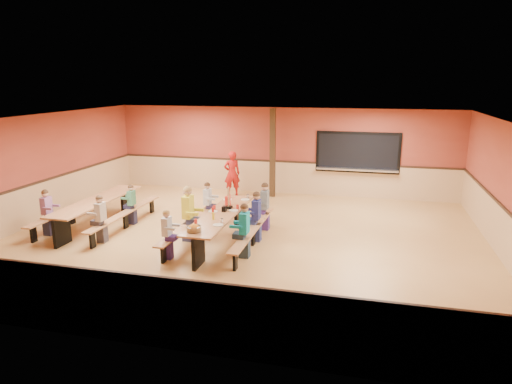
# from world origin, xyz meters

# --- Properties ---
(ground) EXTENTS (12.00, 12.00, 0.00)m
(ground) POSITION_xyz_m (0.00, 0.00, 0.00)
(ground) COLOR #A2723D
(ground) RESTS_ON ground
(room_envelope) EXTENTS (12.04, 10.04, 3.02)m
(room_envelope) POSITION_xyz_m (0.00, 0.00, 0.69)
(room_envelope) COLOR brown
(room_envelope) RESTS_ON ground
(kitchen_pass_through) EXTENTS (2.78, 0.28, 1.38)m
(kitchen_pass_through) POSITION_xyz_m (2.60, 4.96, 1.49)
(kitchen_pass_through) COLOR black
(kitchen_pass_through) RESTS_ON ground
(structural_post) EXTENTS (0.18, 0.18, 3.00)m
(structural_post) POSITION_xyz_m (-0.20, 4.40, 1.50)
(structural_post) COLOR black
(structural_post) RESTS_ON ground
(cafeteria_table_main) EXTENTS (1.91, 3.70, 0.74)m
(cafeteria_table_main) POSITION_xyz_m (-0.47, -0.39, 0.53)
(cafeteria_table_main) COLOR #A66D42
(cafeteria_table_main) RESTS_ON ground
(cafeteria_table_second) EXTENTS (1.91, 3.70, 0.74)m
(cafeteria_table_second) POSITION_xyz_m (-4.16, 0.03, 0.53)
(cafeteria_table_second) COLOR #A66D42
(cafeteria_table_second) RESTS_ON ground
(seated_child_white_left) EXTENTS (0.33, 0.27, 1.13)m
(seated_child_white_left) POSITION_xyz_m (-1.30, -1.70, 0.56)
(seated_child_white_left) COLOR silver
(seated_child_white_left) RESTS_ON ground
(seated_adult_yellow) EXTENTS (0.45, 0.37, 1.37)m
(seated_adult_yellow) POSITION_xyz_m (-1.30, -0.46, 0.69)
(seated_adult_yellow) COLOR yellow
(seated_adult_yellow) RESTS_ON ground
(seated_child_grey_left) EXTENTS (0.35, 0.29, 1.17)m
(seated_child_grey_left) POSITION_xyz_m (-1.30, 0.93, 0.58)
(seated_child_grey_left) COLOR silver
(seated_child_grey_left) RESTS_ON ground
(seated_child_teal_right) EXTENTS (0.38, 0.31, 1.24)m
(seated_child_teal_right) POSITION_xyz_m (0.35, -1.20, 0.62)
(seated_child_teal_right) COLOR teal
(seated_child_teal_right) RESTS_ON ground
(seated_child_navy_right) EXTENTS (0.39, 0.32, 1.25)m
(seated_child_navy_right) POSITION_xyz_m (0.35, -0.09, 0.62)
(seated_child_navy_right) COLOR navy
(seated_child_navy_right) RESTS_ON ground
(seated_child_char_right) EXTENTS (0.40, 0.32, 1.26)m
(seated_child_char_right) POSITION_xyz_m (0.35, 0.84, 0.63)
(seated_child_char_right) COLOR #53595E
(seated_child_char_right) RESTS_ON ground
(seated_child_purple_sec) EXTENTS (0.36, 0.29, 1.19)m
(seated_child_purple_sec) POSITION_xyz_m (-4.98, -0.96, 0.60)
(seated_child_purple_sec) COLOR #8B5680
(seated_child_purple_sec) RESTS_ON ground
(seated_child_green_sec) EXTENTS (0.32, 0.26, 1.11)m
(seated_child_green_sec) POSITION_xyz_m (-3.33, 0.41, 0.55)
(seated_child_green_sec) COLOR #387351
(seated_child_green_sec) RESTS_ON ground
(seated_child_tan_sec) EXTENTS (0.36, 0.29, 1.18)m
(seated_child_tan_sec) POSITION_xyz_m (-3.33, -1.11, 0.59)
(seated_child_tan_sec) COLOR tan
(seated_child_tan_sec) RESTS_ON ground
(standing_woman) EXTENTS (0.68, 0.60, 1.56)m
(standing_woman) POSITION_xyz_m (-1.57, 4.14, 0.78)
(standing_woman) COLOR #A81613
(standing_woman) RESTS_ON ground
(punch_pitcher) EXTENTS (0.16, 0.16, 0.22)m
(punch_pitcher) POSITION_xyz_m (-0.54, 0.41, 0.85)
(punch_pitcher) COLOR red
(punch_pitcher) RESTS_ON cafeteria_table_main
(chip_bowl) EXTENTS (0.32, 0.32, 0.15)m
(chip_bowl) POSITION_xyz_m (-0.60, -1.84, 0.81)
(chip_bowl) COLOR orange
(chip_bowl) RESTS_ON cafeteria_table_main
(napkin_dispenser) EXTENTS (0.10, 0.14, 0.13)m
(napkin_dispenser) POSITION_xyz_m (-0.44, -0.20, 0.80)
(napkin_dispenser) COLOR black
(napkin_dispenser) RESTS_ON cafeteria_table_main
(condiment_mustard) EXTENTS (0.06, 0.06, 0.17)m
(condiment_mustard) POSITION_xyz_m (-0.48, -0.90, 0.82)
(condiment_mustard) COLOR yellow
(condiment_mustard) RESTS_ON cafeteria_table_main
(condiment_ketchup) EXTENTS (0.06, 0.06, 0.17)m
(condiment_ketchup) POSITION_xyz_m (-0.65, -0.47, 0.82)
(condiment_ketchup) COLOR #B2140F
(condiment_ketchup) RESTS_ON cafeteria_table_main
(table_paddle) EXTENTS (0.16, 0.16, 0.56)m
(table_paddle) POSITION_xyz_m (-0.42, 0.08, 0.88)
(table_paddle) COLOR black
(table_paddle) RESTS_ON cafeteria_table_main
(place_settings) EXTENTS (0.65, 3.30, 0.11)m
(place_settings) POSITION_xyz_m (-0.47, -0.39, 0.80)
(place_settings) COLOR beige
(place_settings) RESTS_ON cafeteria_table_main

